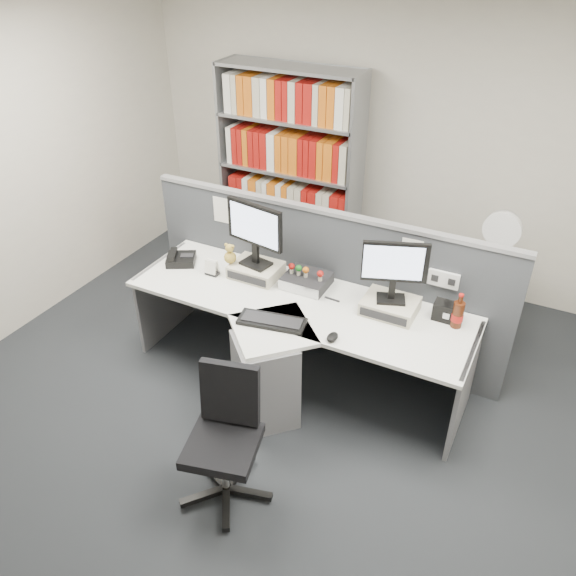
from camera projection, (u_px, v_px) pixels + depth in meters
The scene contains 21 objects.
ground at pixel (246, 443), 4.04m from camera, with size 5.50×5.50×0.00m, color #292C30.
room_shell at pixel (233, 209), 3.07m from camera, with size 5.04×5.54×2.72m.
partition at pixel (322, 281), 4.62m from camera, with size 3.00×0.08×1.27m.
desk at pixel (285, 345), 4.24m from camera, with size 2.60×1.20×0.72m.
monitor_riser_left at pixel (256, 270), 4.53m from camera, with size 0.38×0.31×0.10m.
monitor_riser_right at pixel (390, 306), 4.11m from camera, with size 0.38×0.31×0.10m.
monitor_left at pixel (255, 229), 4.34m from camera, with size 0.50×0.20×0.51m.
monitor_right at pixel (394, 267), 3.93m from camera, with size 0.43×0.20×0.46m.
desktop_pc at pixel (306, 281), 4.41m from camera, with size 0.33×0.30×0.09m.
figurines at pixel (304, 270), 4.35m from camera, with size 0.29×0.05×0.09m.
keyboard at pixel (272, 321), 4.01m from camera, with size 0.50×0.27×0.03m.
mouse at pixel (332, 337), 3.85m from camera, with size 0.07×0.11×0.04m, color black.
desk_phone at pixel (180, 259), 4.70m from camera, with size 0.30×0.29×0.10m.
desk_calendar at pixel (212, 268), 4.54m from camera, with size 0.11×0.08×0.13m.
plush_toy at pixel (230, 255), 4.49m from camera, with size 0.10×0.10×0.17m.
speaker at pixel (448, 312), 4.02m from camera, with size 0.20×0.11×0.13m, color black.
cola_bottle at pixel (458, 315), 3.93m from camera, with size 0.08×0.08×0.26m.
shelving_unit at pixel (290, 174), 5.69m from camera, with size 1.41×0.40×2.00m.
filing_cabinet at pixel (486, 303), 4.88m from camera, with size 0.45×0.61×0.70m.
desk_fan at pixel (501, 233), 4.53m from camera, with size 0.30×0.18×0.50m.
office_chair at pixel (226, 432), 3.49m from camera, with size 0.59×0.57×0.88m.
Camera 1 is at (1.55, -2.37, 3.10)m, focal length 35.93 mm.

